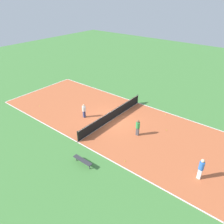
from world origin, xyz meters
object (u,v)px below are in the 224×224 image
(player_near_blue, at_px, (201,168))
(bench, at_px, (83,161))
(tennis_net, at_px, (112,115))
(tennis_ball_left_sideline, at_px, (166,115))
(tennis_ball_midcourt, at_px, (125,161))
(player_far_white, at_px, (84,110))
(player_far_green, at_px, (138,127))
(tennis_ball_right_alley, at_px, (39,106))
(tennis_ball_far_baseline, at_px, (166,130))

(player_near_blue, bearing_deg, bench, -147.62)
(tennis_net, height_order, tennis_ball_left_sideline, tennis_net)
(tennis_ball_midcourt, bearing_deg, tennis_net, -132.10)
(tennis_ball_left_sideline, bearing_deg, player_far_white, -48.30)
(player_near_blue, xyz_separation_m, player_far_green, (-1.70, -6.20, -0.10))
(bench, bearing_deg, tennis_ball_midcourt, 44.47)
(tennis_ball_right_alley, bearing_deg, bench, 71.41)
(bench, bearing_deg, tennis_ball_far_baseline, 70.59)
(player_far_green, bearing_deg, tennis_net, 158.98)
(player_far_white, relative_size, tennis_ball_midcourt, 21.60)
(tennis_ball_far_baseline, bearing_deg, tennis_ball_right_alley, -71.21)
(tennis_net, distance_m, bench, 6.87)
(bench, bearing_deg, tennis_ball_left_sideline, 82.13)
(player_far_green, height_order, tennis_ball_left_sideline, player_far_green)
(tennis_ball_right_alley, bearing_deg, tennis_ball_left_sideline, 120.73)
(tennis_net, relative_size, tennis_ball_far_baseline, 140.00)
(tennis_ball_right_alley, bearing_deg, player_far_white, 104.71)
(tennis_net, height_order, player_near_blue, player_near_blue)
(player_far_green, bearing_deg, bench, -111.27)
(bench, xyz_separation_m, player_near_blue, (-4.10, 7.33, 0.62))
(tennis_ball_midcourt, height_order, tennis_ball_far_baseline, same)
(player_near_blue, relative_size, player_far_green, 1.10)
(player_far_white, height_order, tennis_ball_midcourt, player_far_white)
(player_far_green, bearing_deg, tennis_ball_midcourt, -81.91)
(tennis_net, xyz_separation_m, tennis_ball_midcourt, (4.20, 4.64, -0.51))
(tennis_net, bearing_deg, player_far_green, 79.24)
(tennis_ball_far_baseline, bearing_deg, player_near_blue, 47.99)
(tennis_net, distance_m, player_near_blue, 9.96)
(player_near_blue, bearing_deg, player_far_white, 178.73)
(player_far_green, bearing_deg, player_far_white, 176.88)
(tennis_ball_left_sideline, bearing_deg, tennis_ball_right_alley, -59.27)
(tennis_ball_midcourt, bearing_deg, player_far_white, -111.20)
(tennis_ball_left_sideline, bearing_deg, player_near_blue, 41.46)
(bench, relative_size, tennis_ball_midcourt, 25.35)
(player_far_white, distance_m, tennis_ball_midcourt, 7.74)
(player_far_green, xyz_separation_m, tennis_ball_midcourt, (3.54, 1.17, -0.85))
(bench, bearing_deg, player_far_white, 134.05)
(player_far_white, bearing_deg, tennis_net, -134.88)
(bench, height_order, tennis_ball_midcourt, bench)
(player_far_white, height_order, tennis_ball_right_alley, player_far_white)
(player_far_green, distance_m, player_far_white, 6.05)
(tennis_net, relative_size, tennis_ball_midcourt, 140.00)
(tennis_ball_midcourt, relative_size, tennis_ball_far_baseline, 1.00)
(tennis_net, xyz_separation_m, tennis_ball_left_sideline, (-4.25, 3.82, -0.51))
(tennis_ball_midcourt, xyz_separation_m, tennis_ball_far_baseline, (-5.86, 0.56, 0.00))
(player_far_green, distance_m, tennis_ball_midcourt, 3.82)
(bench, distance_m, tennis_ball_midcourt, 3.24)
(player_near_blue, bearing_deg, tennis_ball_right_alley, -175.09)
(bench, relative_size, player_far_green, 1.10)
(player_near_blue, distance_m, tennis_ball_far_baseline, 6.08)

